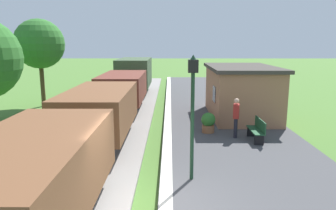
# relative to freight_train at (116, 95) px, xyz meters

# --- Properties ---
(platform_edge_stripe) EXTENTS (0.36, 60.00, 0.01)m
(platform_edge_stripe) POSITION_rel_freight_train_xyz_m (2.80, -9.51, -1.23)
(platform_edge_stripe) COLOR silver
(platform_edge_stripe) RESTS_ON platform_slab
(rail_near) EXTENTS (0.07, 60.00, 0.14)m
(rail_near) POSITION_rel_freight_train_xyz_m (0.72, -9.51, -1.29)
(rail_near) COLOR slate
(rail_near) RESTS_ON track_ballast
(rail_far) EXTENTS (0.07, 60.00, 0.14)m
(rail_far) POSITION_rel_freight_train_xyz_m (-0.72, -9.51, -1.29)
(rail_far) COLOR slate
(rail_far) RESTS_ON track_ballast
(freight_train) EXTENTS (2.50, 26.00, 2.72)m
(freight_train) POSITION_rel_freight_train_xyz_m (0.00, 0.00, 0.00)
(freight_train) COLOR brown
(freight_train) RESTS_ON rail_near
(station_hut) EXTENTS (3.50, 5.80, 2.78)m
(station_hut) POSITION_rel_freight_train_xyz_m (6.80, 0.43, 0.17)
(station_hut) COLOR #9E6B4C
(station_hut) RESTS_ON platform_slab
(bench_near_hut) EXTENTS (0.42, 1.50, 0.91)m
(bench_near_hut) POSITION_rel_freight_train_xyz_m (6.55, -4.03, -0.76)
(bench_near_hut) COLOR #1E4C2D
(bench_near_hut) RESTS_ON platform_slab
(bench_down_platform) EXTENTS (0.42, 1.50, 0.91)m
(bench_down_platform) POSITION_rel_freight_train_xyz_m (6.55, 5.89, -0.76)
(bench_down_platform) COLOR #1E4C2D
(bench_down_platform) RESTS_ON platform_slab
(person_waiting) EXTENTS (0.33, 0.43, 1.71)m
(person_waiting) POSITION_rel_freight_train_xyz_m (5.73, -3.60, -0.30)
(person_waiting) COLOR black
(person_waiting) RESTS_ON platform_slab
(potted_planter) EXTENTS (0.64, 0.64, 0.92)m
(potted_planter) POSITION_rel_freight_train_xyz_m (4.65, -2.83, -0.76)
(potted_planter) COLOR brown
(potted_planter) RESTS_ON platform_slab
(lamp_post_near) EXTENTS (0.28, 0.28, 3.70)m
(lamp_post_near) POSITION_rel_freight_train_xyz_m (3.55, -7.86, 1.32)
(lamp_post_near) COLOR #193823
(lamp_post_near) RESTS_ON platform_slab
(tree_field_left) EXTENTS (3.25, 3.25, 5.82)m
(tree_field_left) POSITION_rel_freight_train_xyz_m (-5.70, 4.37, 2.70)
(tree_field_left) COLOR #4C3823
(tree_field_left) RESTS_ON ground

